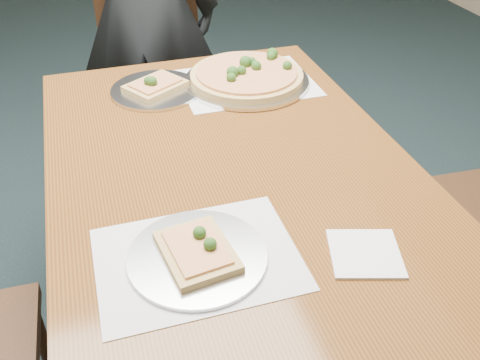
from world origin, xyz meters
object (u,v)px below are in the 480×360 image
object	(u,v)px
dining_table	(240,210)
pizza_pan	(247,76)
slice_plate_near	(197,254)
diner	(145,6)
chair_far	(153,79)
slice_plate_far	(156,88)

from	to	relation	value
dining_table	pizza_pan	xyz separation A→B (m)	(0.18, 0.50, 0.11)
dining_table	slice_plate_near	world-z (taller)	slice_plate_near
dining_table	diner	distance (m)	1.15
pizza_pan	dining_table	bearing A→B (deg)	-109.46
diner	pizza_pan	xyz separation A→B (m)	(0.23, -0.63, -0.05)
chair_far	diner	world-z (taller)	diner
chair_far	pizza_pan	xyz separation A→B (m)	(0.22, -0.62, 0.26)
pizza_pan	diner	bearing A→B (deg)	109.58
dining_table	slice_plate_near	bearing A→B (deg)	-124.49
pizza_pan	slice_plate_far	size ratio (longest dim) A/B	1.42
dining_table	slice_plate_near	distance (m)	0.30
diner	slice_plate_near	world-z (taller)	diner
pizza_pan	slice_plate_near	bearing A→B (deg)	-114.63
slice_plate_far	slice_plate_near	bearing A→B (deg)	-93.51
dining_table	slice_plate_near	size ratio (longest dim) A/B	5.36
dining_table	chair_far	size ratio (longest dim) A/B	1.65
slice_plate_far	pizza_pan	bearing A→B (deg)	-4.81
dining_table	slice_plate_far	world-z (taller)	slice_plate_far
slice_plate_far	chair_far	bearing A→B (deg)	83.28
chair_far	slice_plate_far	world-z (taller)	chair_far
diner	slice_plate_far	distance (m)	0.62
slice_plate_near	dining_table	bearing A→B (deg)	55.51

